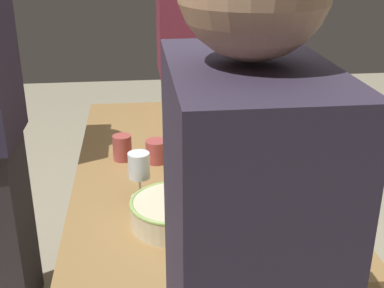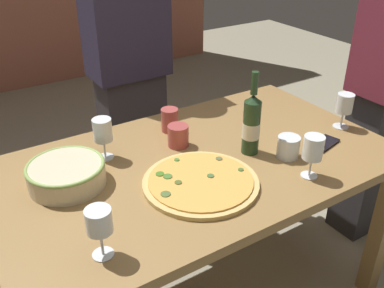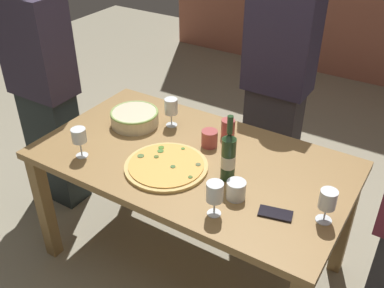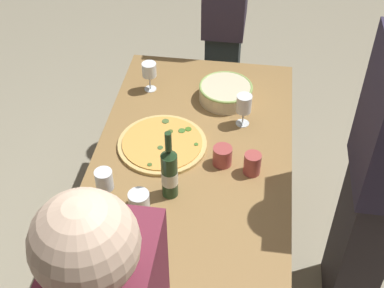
% 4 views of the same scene
% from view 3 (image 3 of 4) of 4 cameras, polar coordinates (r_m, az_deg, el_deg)
% --- Properties ---
extents(ground_plane, '(8.00, 8.00, 0.00)m').
position_cam_3_polar(ground_plane, '(2.75, -0.00, -14.65)').
color(ground_plane, gray).
extents(dining_table, '(1.60, 0.90, 0.75)m').
position_cam_3_polar(dining_table, '(2.31, -0.00, -3.58)').
color(dining_table, olive).
rests_on(dining_table, ground).
extents(pizza, '(0.41, 0.41, 0.03)m').
position_cam_3_polar(pizza, '(2.18, -3.35, -2.85)').
color(pizza, '#DBB66A').
rests_on(pizza, dining_table).
extents(serving_bowl, '(0.27, 0.27, 0.08)m').
position_cam_3_polar(serving_bowl, '(2.54, -7.41, 3.46)').
color(serving_bowl, beige).
rests_on(serving_bowl, dining_table).
extents(wine_bottle, '(0.07, 0.07, 0.34)m').
position_cam_3_polar(wine_bottle, '(2.05, 4.72, -1.55)').
color(wine_bottle, '#233E21').
rests_on(wine_bottle, dining_table).
extents(wine_glass_near_pizza, '(0.07, 0.07, 0.16)m').
position_cam_3_polar(wine_glass_near_pizza, '(1.85, 2.96, -6.28)').
color(wine_glass_near_pizza, white).
rests_on(wine_glass_near_pizza, dining_table).
extents(wine_glass_by_bottle, '(0.07, 0.07, 0.16)m').
position_cam_3_polar(wine_glass_by_bottle, '(1.90, 17.10, -7.05)').
color(wine_glass_by_bottle, white).
rests_on(wine_glass_by_bottle, dining_table).
extents(wine_glass_far_left, '(0.07, 0.07, 0.17)m').
position_cam_3_polar(wine_glass_far_left, '(2.48, -2.71, 4.70)').
color(wine_glass_far_left, white).
rests_on(wine_glass_far_left, dining_table).
extents(wine_glass_far_right, '(0.07, 0.07, 0.16)m').
position_cam_3_polar(wine_glass_far_right, '(2.27, -14.38, 0.98)').
color(wine_glass_far_right, white).
rests_on(wine_glass_far_right, dining_table).
extents(cup_amber, '(0.07, 0.07, 0.10)m').
position_cam_3_polar(cup_amber, '(2.41, 4.67, 2.03)').
color(cup_amber, '#AC4744').
rests_on(cup_amber, dining_table).
extents(cup_ceramic, '(0.09, 0.09, 0.09)m').
position_cam_3_polar(cup_ceramic, '(1.98, 5.71, -5.92)').
color(cup_ceramic, white).
rests_on(cup_ceramic, dining_table).
extents(cup_spare, '(0.09, 0.09, 0.09)m').
position_cam_3_polar(cup_spare, '(2.32, 2.27, 0.72)').
color(cup_spare, '#A84543').
rests_on(cup_spare, dining_table).
extents(cell_phone, '(0.16, 0.10, 0.01)m').
position_cam_3_polar(cell_phone, '(1.95, 10.72, -8.81)').
color(cell_phone, black).
rests_on(cell_phone, dining_table).
extents(person_host, '(0.40, 0.24, 1.64)m').
position_cam_3_polar(person_host, '(2.91, -18.60, 6.76)').
color(person_host, '#252D2F').
rests_on(person_host, ground).
extents(person_guest_left, '(0.39, 0.24, 1.70)m').
position_cam_3_polar(person_guest_left, '(2.78, 10.93, 7.56)').
color(person_guest_left, '#2E292D').
rests_on(person_guest_left, ground).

